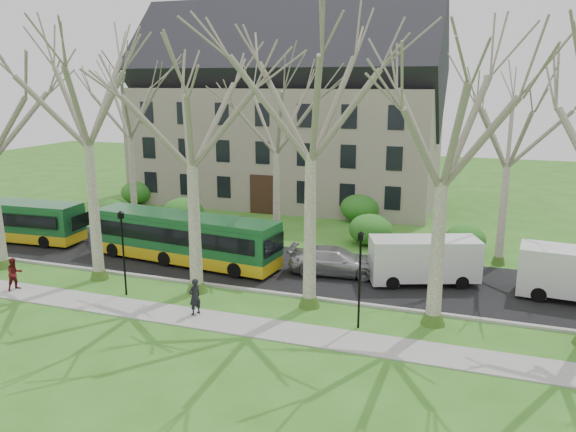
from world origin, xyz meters
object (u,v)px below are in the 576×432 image
Objects in this scene: bus_lead at (6,220)px; van_a at (424,261)px; pedestrian_a at (195,297)px; pedestrian_b at (15,274)px; sedan at (336,261)px; bus_follow at (184,238)px.

bus_lead is 27.74m from van_a.
pedestrian_a is 10.31m from pedestrian_b.
bus_follow is at bearing 88.90° from sedan.
bus_lead is 1.96× the size of van_a.
van_a reaches higher than pedestrian_b.
pedestrian_b is (-6.01, -6.94, -0.63)m from bus_follow.
bus_lead is 19.55m from pedestrian_a.
bus_follow is at bearing -21.56° from pedestrian_b.
sedan is 16.95m from pedestrian_b.
bus_lead is 6.39× the size of pedestrian_a.
bus_lead is 10.79m from pedestrian_b.
pedestrian_a reaches higher than sedan.
bus_follow is 9.20m from pedestrian_b.
van_a reaches higher than sedan.
bus_follow is 13.86m from van_a.
bus_lead is 0.93× the size of bus_follow.
bus_lead is 22.97m from sedan.
pedestrian_a is at bearing -160.88° from van_a.
bus_follow is 6.96× the size of pedestrian_b.
bus_follow is 6.87× the size of pedestrian_a.
bus_lead is at bearing 66.42° from pedestrian_b.
pedestrian_b is at bearing -178.01° from van_a.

